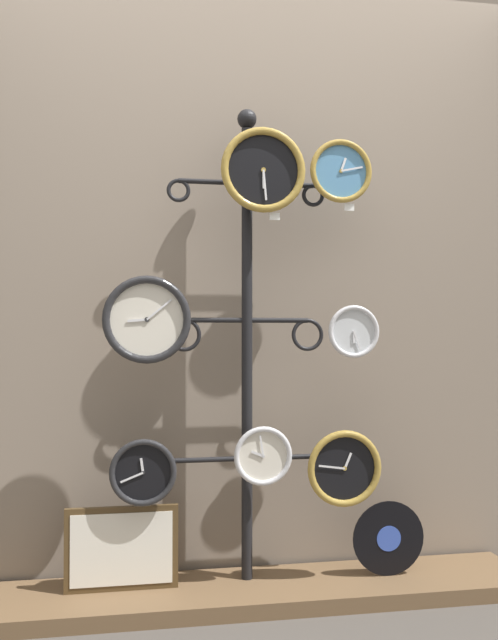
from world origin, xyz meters
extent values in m
cube|color=gray|center=(0.00, 0.57, 1.40)|extent=(4.40, 0.04, 2.80)
cube|color=brown|center=(0.00, 0.35, 0.03)|extent=(2.20, 0.36, 0.06)
cylinder|color=black|center=(0.00, 0.41, 0.01)|extent=(0.41, 0.41, 0.02)
cylinder|color=black|center=(0.00, 0.41, 0.92)|extent=(0.04, 0.04, 1.81)
sphere|color=black|center=(0.00, 0.41, 1.87)|extent=(0.08, 0.08, 0.08)
cylinder|color=black|center=(-0.13, 0.41, 1.61)|extent=(0.27, 0.02, 0.02)
torus|color=black|center=(-0.27, 0.41, 1.57)|extent=(0.09, 0.02, 0.09)
cylinder|color=black|center=(0.13, 0.41, 1.61)|extent=(0.27, 0.02, 0.02)
torus|color=black|center=(0.27, 0.41, 1.57)|extent=(0.09, 0.02, 0.09)
cylinder|color=black|center=(-0.12, 0.41, 1.07)|extent=(0.25, 0.02, 0.02)
torus|color=black|center=(-0.25, 0.41, 1.01)|extent=(0.13, 0.02, 0.13)
cylinder|color=black|center=(0.12, 0.41, 1.07)|extent=(0.25, 0.02, 0.02)
torus|color=black|center=(0.25, 0.41, 1.01)|extent=(0.13, 0.02, 0.13)
cylinder|color=black|center=(-0.17, 0.41, 0.53)|extent=(0.34, 0.02, 0.02)
torus|color=black|center=(-0.34, 0.41, 0.48)|extent=(0.11, 0.02, 0.11)
cylinder|color=black|center=(0.17, 0.41, 0.53)|extent=(0.34, 0.02, 0.02)
torus|color=black|center=(0.34, 0.41, 0.48)|extent=(0.11, 0.02, 0.11)
cylinder|color=black|center=(0.04, 0.31, 1.64)|extent=(0.30, 0.02, 0.30)
torus|color=#A58438|center=(0.04, 0.29, 1.64)|extent=(0.33, 0.03, 0.33)
cylinder|color=#A58438|center=(0.04, 0.29, 1.64)|extent=(0.02, 0.01, 0.02)
cube|color=silver|center=(0.05, 0.29, 1.60)|extent=(0.01, 0.00, 0.07)
cube|color=silver|center=(0.05, 0.29, 1.58)|extent=(0.02, 0.00, 0.12)
cylinder|color=#4C84B2|center=(0.36, 0.34, 1.65)|extent=(0.23, 0.02, 0.23)
torus|color=#A58438|center=(0.36, 0.33, 1.65)|extent=(0.25, 0.02, 0.25)
cylinder|color=#A58438|center=(0.36, 0.33, 1.65)|extent=(0.01, 0.01, 0.01)
cube|color=silver|center=(0.37, 0.33, 1.68)|extent=(0.03, 0.00, 0.05)
cube|color=silver|center=(0.40, 0.33, 1.66)|extent=(0.09, 0.00, 0.03)
cylinder|color=silver|center=(-0.39, 0.31, 1.07)|extent=(0.29, 0.02, 0.29)
torus|color=#262628|center=(-0.39, 0.30, 1.07)|extent=(0.32, 0.03, 0.32)
cylinder|color=#262628|center=(-0.39, 0.30, 1.07)|extent=(0.02, 0.01, 0.02)
cube|color=silver|center=(-0.42, 0.30, 1.06)|extent=(0.07, 0.00, 0.01)
cube|color=silver|center=(-0.34, 0.30, 1.10)|extent=(0.09, 0.00, 0.08)
cylinder|color=silver|center=(0.41, 0.33, 1.02)|extent=(0.19, 0.02, 0.19)
torus|color=silver|center=(0.41, 0.32, 1.02)|extent=(0.21, 0.02, 0.21)
cylinder|color=silver|center=(0.41, 0.32, 1.02)|extent=(0.01, 0.01, 0.01)
cube|color=silver|center=(0.41, 0.32, 1.00)|extent=(0.01, 0.00, 0.05)
cube|color=silver|center=(0.42, 0.31, 0.99)|extent=(0.03, 0.00, 0.07)
cylinder|color=black|center=(-0.40, 0.34, 0.50)|extent=(0.22, 0.02, 0.22)
torus|color=#262628|center=(-0.40, 0.33, 0.50)|extent=(0.25, 0.02, 0.25)
cylinder|color=#262628|center=(-0.40, 0.33, 0.50)|extent=(0.01, 0.01, 0.01)
cube|color=silver|center=(-0.40, 0.32, 0.53)|extent=(0.02, 0.00, 0.05)
cube|color=silver|center=(-0.44, 0.32, 0.49)|extent=(0.08, 0.00, 0.04)
cylinder|color=silver|center=(0.04, 0.32, 0.56)|extent=(0.20, 0.02, 0.20)
torus|color=silver|center=(0.04, 0.30, 0.56)|extent=(0.22, 0.02, 0.22)
cylinder|color=silver|center=(0.04, 0.30, 0.56)|extent=(0.01, 0.01, 0.01)
cube|color=silver|center=(0.02, 0.30, 0.56)|extent=(0.05, 0.00, 0.03)
cube|color=silver|center=(0.04, 0.30, 0.59)|extent=(0.02, 0.00, 0.08)
cylinder|color=black|center=(0.36, 0.32, 0.50)|extent=(0.27, 0.02, 0.27)
torus|color=#A58438|center=(0.36, 0.30, 0.50)|extent=(0.29, 0.03, 0.29)
cylinder|color=#A58438|center=(0.36, 0.30, 0.50)|extent=(0.02, 0.01, 0.02)
cube|color=silver|center=(0.38, 0.30, 0.53)|extent=(0.03, 0.00, 0.06)
cube|color=silver|center=(0.31, 0.30, 0.50)|extent=(0.10, 0.00, 0.02)
cylinder|color=black|center=(0.56, 0.35, 0.21)|extent=(0.29, 0.01, 0.29)
cylinder|color=#334FB2|center=(0.56, 0.34, 0.21)|extent=(0.10, 0.00, 0.10)
cube|color=#4C381E|center=(-0.48, 0.37, 0.22)|extent=(0.42, 0.02, 0.31)
cube|color=white|center=(-0.48, 0.36, 0.22)|extent=(0.37, 0.00, 0.27)
cube|color=white|center=(0.09, 0.30, 1.46)|extent=(0.04, 0.00, 0.03)
cube|color=white|center=(0.40, 0.33, 1.51)|extent=(0.04, 0.00, 0.03)
camera|label=1|loc=(-0.39, -2.01, 1.02)|focal=35.00mm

